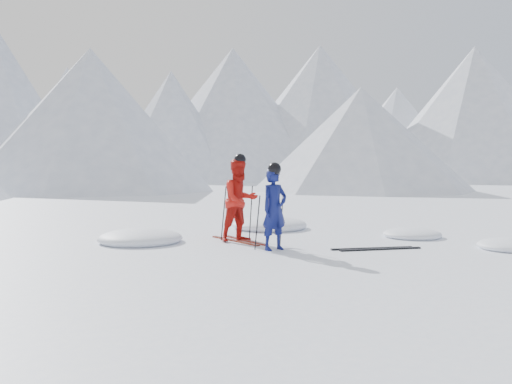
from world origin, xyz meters
name	(u,v)px	position (x,y,z in m)	size (l,w,h in m)	color
ground	(353,243)	(0.00, 0.00, 0.00)	(160.00, 160.00, 0.00)	white
mountain_range	(204,105)	(5.71, 35.31, 6.72)	(106.15, 62.94, 15.53)	#B2BCD1
skier_blue	(274,209)	(-1.92, -0.29, 0.80)	(0.59, 0.38, 1.61)	#0E1454
skier_red	(240,200)	(-2.18, 1.08, 0.90)	(0.87, 0.68, 1.80)	red
pole_blue_left	(257,223)	(-2.22, -0.14, 0.54)	(0.02, 0.02, 1.07)	black
pole_blue_right	(281,221)	(-1.67, -0.04, 0.54)	(0.02, 0.02, 1.07)	black
pole_red_left	(224,213)	(-2.48, 1.33, 0.60)	(0.02, 0.02, 1.20)	black
pole_red_right	(251,213)	(-1.88, 1.23, 0.60)	(0.02, 0.02, 1.20)	black
ski_worn_left	(235,241)	(-2.30, 1.08, 0.01)	(0.09, 1.70, 0.03)	black
ski_worn_right	(245,240)	(-2.06, 1.08, 0.01)	(0.09, 1.70, 0.03)	black
ski_loose_a	(372,248)	(-0.06, -0.84, 0.01)	(0.09, 1.70, 0.03)	black
ski_loose_b	(380,249)	(0.04, -0.99, 0.01)	(0.09, 1.70, 0.03)	black
snow_lumps	(274,236)	(-1.17, 1.62, 0.00)	(8.35, 6.42, 0.43)	white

